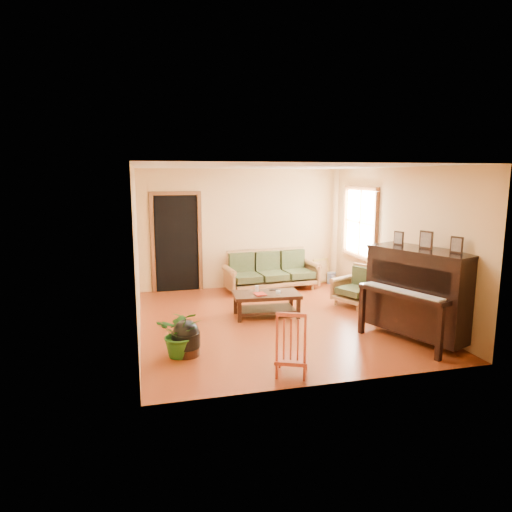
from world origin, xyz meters
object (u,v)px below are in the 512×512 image
object	(u,v)px
armchair	(356,286)
potted_plant	(181,333)
sofa	(272,270)
footstool	(186,342)
red_chair	(292,342)
ceramic_crock	(331,278)
piano	(420,295)
coffee_table	(266,305)

from	to	relation	value
armchair	potted_plant	xyz separation A→B (m)	(-3.44, -1.67, -0.04)
sofa	footstool	bearing A→B (deg)	-129.40
red_chair	ceramic_crock	bearing A→B (deg)	84.72
piano	ceramic_crock	size ratio (longest dim) A/B	6.15
potted_plant	coffee_table	bearing A→B (deg)	42.29
sofa	red_chair	world-z (taller)	sofa
coffee_table	footstool	xyz separation A→B (m)	(-1.55, -1.44, -0.02)
armchair	red_chair	bearing A→B (deg)	-154.53
armchair	footstool	distance (m)	3.75
red_chair	coffee_table	bearing A→B (deg)	105.93
coffee_table	ceramic_crock	xyz separation A→B (m)	(2.12, 2.02, -0.08)
armchair	footstool	world-z (taller)	armchair
sofa	ceramic_crock	bearing A→B (deg)	3.30
potted_plant	footstool	bearing A→B (deg)	24.56
footstool	red_chair	bearing A→B (deg)	-37.68
sofa	footstool	distance (m)	3.90
coffee_table	footstool	distance (m)	2.11
piano	red_chair	world-z (taller)	piano
footstool	potted_plant	bearing A→B (deg)	-155.44
armchair	piano	size ratio (longest dim) A/B	0.49
footstool	ceramic_crock	bearing A→B (deg)	43.32
piano	footstool	xyz separation A→B (m)	(-3.50, 0.21, -0.50)
sofa	coffee_table	world-z (taller)	sofa
red_chair	armchair	bearing A→B (deg)	74.00
ceramic_crock	footstool	bearing A→B (deg)	-136.68
ceramic_crock	potted_plant	size ratio (longest dim) A/B	0.37
sofa	armchair	distance (m)	1.99
footstool	potted_plant	size ratio (longest dim) A/B	0.58
coffee_table	red_chair	world-z (taller)	red_chair
piano	footstool	world-z (taller)	piano
sofa	piano	size ratio (longest dim) A/B	1.28
sofa	coffee_table	bearing A→B (deg)	-114.69
piano	potted_plant	bearing A→B (deg)	155.33
armchair	red_chair	size ratio (longest dim) A/B	0.91
ceramic_crock	potted_plant	distance (m)	5.11
armchair	red_chair	distance (m)	3.36
sofa	coffee_table	distance (m)	1.91
sofa	piano	xyz separation A→B (m)	(1.32, -3.44, 0.26)
ceramic_crock	potted_plant	xyz separation A→B (m)	(-3.73, -3.49, 0.22)
piano	coffee_table	bearing A→B (deg)	118.00
coffee_table	potted_plant	distance (m)	2.19
coffee_table	armchair	distance (m)	1.84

